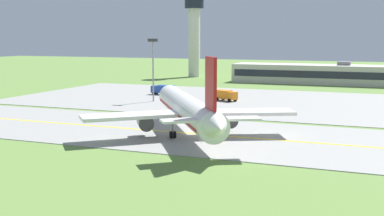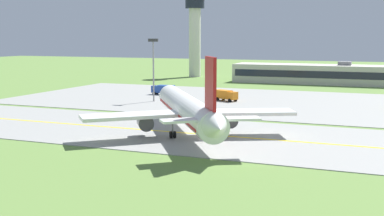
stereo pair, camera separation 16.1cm
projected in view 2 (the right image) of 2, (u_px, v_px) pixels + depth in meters
The scene contains 10 objects.
ground_plane at pixel (196, 134), 76.62m from camera, with size 500.00×500.00×0.00m, color olive.
taxiway_strip at pixel (196, 134), 76.61m from camera, with size 240.00×28.00×0.10m, color gray.
apron_pad at pixel (304, 104), 111.56m from camera, with size 140.00×52.00×0.10m, color gray.
taxiway_centreline at pixel (196, 134), 76.60m from camera, with size 220.00×0.60×0.01m, color yellow.
airplane_lead at pixel (188, 109), 74.87m from camera, with size 29.24×35.00×12.70m.
service_truck_fuel at pixel (226, 95), 115.89m from camera, with size 6.31×4.34×2.60m.
service_truck_catering at pixel (163, 89), 128.48m from camera, with size 6.12×2.66×2.60m.
terminal_building at pixel (312, 74), 160.33m from camera, with size 50.69×12.46×7.35m.
control_tower at pixel (195, 28), 185.02m from camera, with size 7.60×7.60×30.66m.
apron_light_mast at pixel (153, 62), 114.04m from camera, with size 2.40×0.50×14.70m.
Camera 2 is at (27.20, -70.15, 15.07)m, focal length 45.94 mm.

